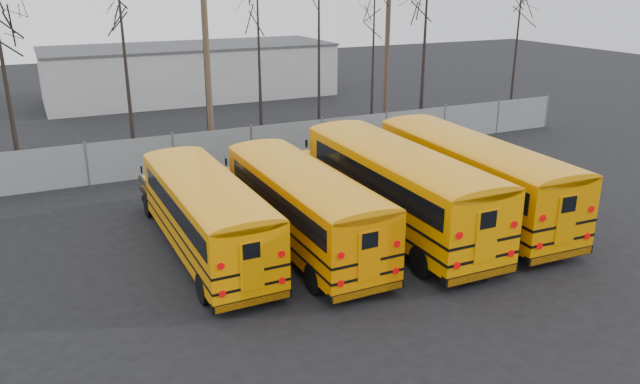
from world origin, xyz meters
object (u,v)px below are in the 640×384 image
bus_c (394,181)px  utility_pole_right (387,42)px  bus_d (469,171)px  utility_pole_left (207,58)px  bus_a (205,208)px  bus_b (301,200)px

bus_c → utility_pole_right: bearing=60.4°
bus_d → utility_pole_left: size_ratio=1.21×
bus_c → utility_pole_right: (9.71, 16.78, 3.21)m
bus_a → bus_d: (10.42, -0.91, 0.23)m
bus_d → utility_pole_left: (-6.37, 14.40, 3.11)m
utility_pole_left → bus_b: bearing=-87.3°
bus_c → utility_pole_left: 14.98m
bus_b → bus_c: (3.77, -0.11, 0.20)m
bus_c → utility_pole_right: utility_pole_right is taller
bus_d → utility_pole_left: utility_pole_left is taller
bus_a → utility_pole_right: bearing=42.8°
bus_b → bus_d: (7.17, -0.16, 0.17)m
bus_b → utility_pole_right: bearing=50.4°
bus_a → utility_pole_right: (16.72, 15.91, 3.47)m
bus_c → bus_d: bus_c is taller
bus_a → utility_pole_left: bearing=72.5°
bus_a → utility_pole_left: (4.05, 13.49, 3.34)m
bus_b → bus_c: bearing=-2.3°
bus_d → utility_pole_left: 16.05m
bus_b → utility_pole_left: 14.64m
utility_pole_right → utility_pole_left: bearing=169.3°
bus_b → utility_pole_right: size_ratio=1.07×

